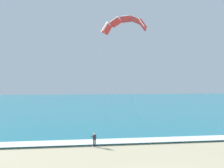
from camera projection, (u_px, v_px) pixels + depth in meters
The scene contains 5 objects.
sea at pixel (99, 102), 87.84m from camera, with size 200.00×120.00×0.20m, color teal.
surf_foam at pixel (130, 141), 29.32m from camera, with size 200.00×2.54×0.04m, color white.
surfboard at pixel (94, 147), 27.20m from camera, with size 1.02×1.45×0.09m.
kitesurfer at pixel (94, 139), 27.21m from camera, with size 0.67×0.66×1.69m.
kite_primary at pixel (125, 23), 35.79m from camera, with size 8.04×9.89×17.06m.
Camera 1 is at (-6.03, -15.80, 7.67)m, focal length 36.53 mm.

